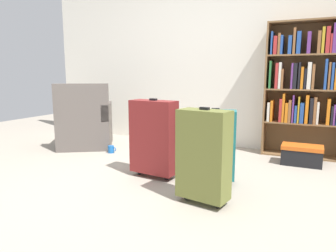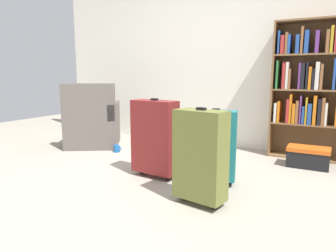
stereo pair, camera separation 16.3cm
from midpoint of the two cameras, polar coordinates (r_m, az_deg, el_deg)
ground_plane at (r=2.74m, az=-8.68°, el=-12.40°), size 9.45×9.45×0.00m
back_wall at (r=4.54m, az=6.99°, el=13.02°), size 5.40×0.10×2.60m
bookshelf at (r=4.10m, az=23.04°, el=7.04°), size 0.93×0.28×1.65m
armchair at (r=4.51m, az=-16.05°, el=0.20°), size 0.97×0.97×0.90m
mug at (r=4.14m, az=-11.57°, el=-4.24°), size 0.12×0.08×0.10m
storage_box at (r=3.80m, az=22.37°, el=-4.90°), size 0.44×0.26×0.23m
suitcase_teal at (r=2.92m, az=7.03°, el=-3.42°), size 0.42×0.29×0.71m
suitcase_dark_red at (r=3.04m, az=-4.21°, el=-2.07°), size 0.48×0.24×0.79m
suitcase_olive at (r=2.42m, az=4.69°, el=-5.32°), size 0.43×0.26×0.77m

